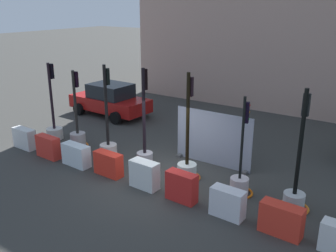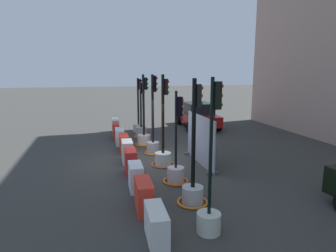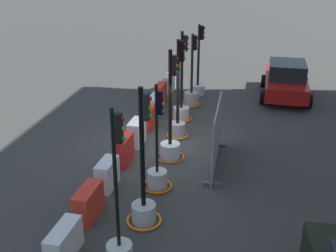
# 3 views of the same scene
# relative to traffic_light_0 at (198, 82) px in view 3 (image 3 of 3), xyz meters

# --- Properties ---
(ground_plane) EXTENTS (120.00, 120.00, 0.00)m
(ground_plane) POSITION_rel_traffic_light_0_xyz_m (5.99, -0.54, -0.65)
(ground_plane) COLOR #373734
(traffic_light_0) EXTENTS (0.70, 0.70, 3.34)m
(traffic_light_0) POSITION_rel_traffic_light_0_xyz_m (0.00, 0.00, 0.00)
(traffic_light_0) COLOR silver
(traffic_light_0) RESTS_ON ground_plane
(traffic_light_1) EXTENTS (0.83, 0.83, 3.20)m
(traffic_light_1) POSITION_rel_traffic_light_0_xyz_m (1.56, -0.09, -0.09)
(traffic_light_1) COLOR #B6ADAF
(traffic_light_1) RESTS_ON ground_plane
(traffic_light_2) EXTENTS (0.89, 0.89, 3.61)m
(traffic_light_2) POSITION_rel_traffic_light_0_xyz_m (3.40, -0.25, -0.06)
(traffic_light_2) COLOR silver
(traffic_light_2) RESTS_ON ground_plane
(traffic_light_3) EXTENTS (0.80, 0.80, 3.63)m
(traffic_light_3) POSITION_rel_traffic_light_0_xyz_m (5.06, -0.12, 0.04)
(traffic_light_3) COLOR #ACA5AC
(traffic_light_3) RESTS_ON ground_plane
(traffic_light_4) EXTENTS (0.95, 0.95, 3.65)m
(traffic_light_4) POSITION_rel_traffic_light_0_xyz_m (6.83, -0.07, -0.03)
(traffic_light_4) COLOR silver
(traffic_light_4) RESTS_ON ground_plane
(traffic_light_5) EXTENTS (0.88, 0.88, 3.14)m
(traffic_light_5) POSITION_rel_traffic_light_0_xyz_m (8.76, -0.08, -0.17)
(traffic_light_5) COLOR beige
(traffic_light_5) RESTS_ON ground_plane
(traffic_light_6) EXTENTS (0.92, 0.92, 3.59)m
(traffic_light_6) POSITION_rel_traffic_light_0_xyz_m (10.44, -0.06, -0.02)
(traffic_light_6) COLOR silver
(traffic_light_6) RESTS_ON ground_plane
(traffic_light_7) EXTENTS (0.57, 0.57, 3.66)m
(traffic_light_7) POSITION_rel_traffic_light_0_xyz_m (12.03, -0.21, 0.04)
(traffic_light_7) COLOR beige
(traffic_light_7) RESTS_ON ground_plane
(construction_barrier_0) EXTENTS (1.10, 0.45, 0.83)m
(construction_barrier_0) POSITION_rel_traffic_light_0_xyz_m (-0.14, -1.43, -0.23)
(construction_barrier_0) COLOR silver
(construction_barrier_0) RESTS_ON ground_plane
(construction_barrier_1) EXTENTS (1.09, 0.41, 0.86)m
(construction_barrier_1) POSITION_rel_traffic_light_0_xyz_m (1.46, -1.54, -0.22)
(construction_barrier_1) COLOR red
(construction_barrier_1) RESTS_ON ground_plane
(construction_barrier_2) EXTENTS (1.16, 0.49, 0.81)m
(construction_barrier_2) POSITION_rel_traffic_light_0_xyz_m (2.92, -1.45, -0.24)
(construction_barrier_2) COLOR silver
(construction_barrier_2) RESTS_ON ground_plane
(construction_barrier_3) EXTENTS (1.09, 0.45, 0.82)m
(construction_barrier_3) POSITION_rel_traffic_light_0_xyz_m (4.45, -1.39, -0.23)
(construction_barrier_3) COLOR red
(construction_barrier_3) RESTS_ON ground_plane
(construction_barrier_4) EXTENTS (0.98, 0.48, 0.91)m
(construction_barrier_4) POSITION_rel_traffic_light_0_xyz_m (6.05, -1.43, -0.19)
(construction_barrier_4) COLOR white
(construction_barrier_4) RESTS_ON ground_plane
(construction_barrier_5) EXTENTS (0.98, 0.44, 0.92)m
(construction_barrier_5) POSITION_rel_traffic_light_0_xyz_m (7.49, -1.47, -0.19)
(construction_barrier_5) COLOR red
(construction_barrier_5) RESTS_ON ground_plane
(construction_barrier_6) EXTENTS (0.98, 0.47, 0.85)m
(construction_barrier_6) POSITION_rel_traffic_light_0_xyz_m (9.02, -1.51, -0.22)
(construction_barrier_6) COLOR silver
(construction_barrier_6) RESTS_ON ground_plane
(construction_barrier_7) EXTENTS (1.12, 0.48, 0.85)m
(construction_barrier_7) POSITION_rel_traffic_light_0_xyz_m (10.53, -1.51, -0.22)
(construction_barrier_7) COLOR red
(construction_barrier_7) RESTS_ON ground_plane
(construction_barrier_8) EXTENTS (1.14, 0.47, 0.77)m
(construction_barrier_8) POSITION_rel_traffic_light_0_xyz_m (12.06, -1.49, -0.26)
(construction_barrier_8) COLOR silver
(construction_barrier_8) RESTS_ON ground_plane
(car_red_compact) EXTENTS (4.41, 2.37, 1.68)m
(car_red_compact) POSITION_rel_traffic_light_0_xyz_m (-0.46, 4.10, 0.18)
(car_red_compact) COLOR #A11412
(car_red_compact) RESTS_ON ground_plane
(site_fence_panel) EXTENTS (3.02, 0.50, 2.01)m
(site_fence_panel) POSITION_rel_traffic_light_0_xyz_m (6.99, 1.45, 0.30)
(site_fence_panel) COLOR #9197AB
(site_fence_panel) RESTS_ON ground_plane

